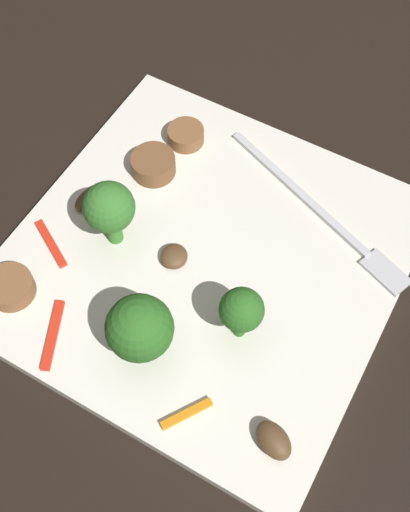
{
  "coord_description": "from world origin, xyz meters",
  "views": [
    {
      "loc": [
        0.11,
        -0.2,
        0.41
      ],
      "look_at": [
        0.0,
        0.0,
        0.01
      ],
      "focal_mm": 44.62,
      "sensor_mm": 36.0,
      "label": 1
    }
  ],
  "objects_px": {
    "broccoli_floret_1": "(109,209)",
    "sausage_slice_2": "(186,135)",
    "mushroom_2": "(90,198)",
    "plate": "(205,260)",
    "mushroom_1": "(174,256)",
    "broccoli_floret_0": "(241,311)",
    "sausage_slice_0": "(153,165)",
    "sausage_slice_1": "(10,287)",
    "pepper_strip_0": "(53,335)",
    "pepper_strip_2": "(187,414)",
    "fork": "(327,219)",
    "mushroom_0": "(274,440)",
    "broccoli_floret_2": "(146,332)",
    "pepper_strip_1": "(51,243)"
  },
  "relations": [
    {
      "from": "sausage_slice_0",
      "to": "sausage_slice_2",
      "type": "relative_size",
      "value": 1.17
    },
    {
      "from": "sausage_slice_0",
      "to": "pepper_strip_2",
      "type": "distance_m",
      "value": 0.19
    },
    {
      "from": "mushroom_0",
      "to": "broccoli_floret_0",
      "type": "bearing_deg",
      "value": 133.69
    },
    {
      "from": "mushroom_0",
      "to": "sausage_slice_2",
      "type": "bearing_deg",
      "value": 132.91
    },
    {
      "from": "sausage_slice_1",
      "to": "mushroom_0",
      "type": "relative_size",
      "value": 1.25
    },
    {
      "from": "mushroom_1",
      "to": "sausage_slice_2",
      "type": "bearing_deg",
      "value": 116.18
    },
    {
      "from": "sausage_slice_0",
      "to": "mushroom_1",
      "type": "relative_size",
      "value": 1.65
    },
    {
      "from": "fork",
      "to": "sausage_slice_0",
      "type": "xyz_separation_m",
      "value": [
        -0.14,
        -0.02,
        0.01
      ]
    },
    {
      "from": "plate",
      "to": "sausage_slice_0",
      "type": "xyz_separation_m",
      "value": [
        -0.07,
        0.05,
        0.01
      ]
    },
    {
      "from": "sausage_slice_0",
      "to": "sausage_slice_1",
      "type": "bearing_deg",
      "value": -102.16
    },
    {
      "from": "broccoli_floret_0",
      "to": "pepper_strip_2",
      "type": "height_order",
      "value": "broccoli_floret_0"
    },
    {
      "from": "broccoli_floret_1",
      "to": "mushroom_2",
      "type": "height_order",
      "value": "broccoli_floret_1"
    },
    {
      "from": "plate",
      "to": "pepper_strip_2",
      "type": "height_order",
      "value": "pepper_strip_2"
    },
    {
      "from": "sausage_slice_2",
      "to": "mushroom_0",
      "type": "bearing_deg",
      "value": -47.09
    },
    {
      "from": "plate",
      "to": "mushroom_0",
      "type": "height_order",
      "value": "mushroom_0"
    },
    {
      "from": "broccoli_floret_0",
      "to": "broccoli_floret_2",
      "type": "bearing_deg",
      "value": -136.5
    },
    {
      "from": "broccoli_floret_1",
      "to": "sausage_slice_0",
      "type": "height_order",
      "value": "broccoli_floret_1"
    },
    {
      "from": "fork",
      "to": "pepper_strip_0",
      "type": "height_order",
      "value": "same"
    },
    {
      "from": "fork",
      "to": "mushroom_2",
      "type": "distance_m",
      "value": 0.18
    },
    {
      "from": "mushroom_0",
      "to": "mushroom_2",
      "type": "relative_size",
      "value": 0.86
    },
    {
      "from": "fork",
      "to": "pepper_strip_2",
      "type": "xyz_separation_m",
      "value": [
        -0.02,
        -0.18,
        0.0
      ]
    },
    {
      "from": "broccoli_floret_0",
      "to": "pepper_strip_0",
      "type": "distance_m",
      "value": 0.13
    },
    {
      "from": "sausage_slice_1",
      "to": "broccoli_floret_1",
      "type": "bearing_deg",
      "value": 62.29
    },
    {
      "from": "mushroom_1",
      "to": "broccoli_floret_2",
      "type": "bearing_deg",
      "value": -72.02
    },
    {
      "from": "broccoli_floret_1",
      "to": "pepper_strip_0",
      "type": "bearing_deg",
      "value": -85.73
    },
    {
      "from": "sausage_slice_2",
      "to": "mushroom_0",
      "type": "xyz_separation_m",
      "value": [
        0.17,
        -0.18,
        0.0
      ]
    },
    {
      "from": "plate",
      "to": "broccoli_floret_0",
      "type": "relative_size",
      "value": 5.47
    },
    {
      "from": "pepper_strip_0",
      "to": "broccoli_floret_2",
      "type": "bearing_deg",
      "value": 19.71
    },
    {
      "from": "pepper_strip_2",
      "to": "mushroom_2",
      "type": "bearing_deg",
      "value": 144.19
    },
    {
      "from": "mushroom_1",
      "to": "pepper_strip_0",
      "type": "bearing_deg",
      "value": -114.04
    },
    {
      "from": "sausage_slice_2",
      "to": "broccoli_floret_0",
      "type": "bearing_deg",
      "value": -47.44
    },
    {
      "from": "sausage_slice_1",
      "to": "sausage_slice_2",
      "type": "height_order",
      "value": "sausage_slice_1"
    },
    {
      "from": "pepper_strip_0",
      "to": "pepper_strip_2",
      "type": "relative_size",
      "value": 1.42
    },
    {
      "from": "pepper_strip_2",
      "to": "fork",
      "type": "bearing_deg",
      "value": 84.66
    },
    {
      "from": "mushroom_1",
      "to": "pepper_strip_2",
      "type": "relative_size",
      "value": 0.59
    },
    {
      "from": "plate",
      "to": "broccoli_floret_2",
      "type": "bearing_deg",
      "value": -86.76
    },
    {
      "from": "broccoli_floret_0",
      "to": "mushroom_2",
      "type": "xyz_separation_m",
      "value": [
        -0.15,
        0.04,
        -0.03
      ]
    },
    {
      "from": "pepper_strip_0",
      "to": "broccoli_floret_1",
      "type": "bearing_deg",
      "value": 94.27
    },
    {
      "from": "sausage_slice_1",
      "to": "mushroom_1",
      "type": "height_order",
      "value": "sausage_slice_1"
    },
    {
      "from": "broccoli_floret_1",
      "to": "mushroom_2",
      "type": "xyz_separation_m",
      "value": [
        -0.03,
        0.02,
        -0.03
      ]
    },
    {
      "from": "sausage_slice_1",
      "to": "pepper_strip_1",
      "type": "xyz_separation_m",
      "value": [
        0.0,
        0.04,
        -0.01
      ]
    },
    {
      "from": "mushroom_2",
      "to": "pepper_strip_0",
      "type": "xyz_separation_m",
      "value": [
        0.04,
        -0.1,
        -0.0
      ]
    },
    {
      "from": "plate",
      "to": "broccoli_floret_0",
      "type": "distance_m",
      "value": 0.07
    },
    {
      "from": "plate",
      "to": "mushroom_1",
      "type": "relative_size",
      "value": 12.83
    },
    {
      "from": "plate",
      "to": "broccoli_floret_0",
      "type": "xyz_separation_m",
      "value": [
        0.05,
        -0.04,
        0.04
      ]
    },
    {
      "from": "sausage_slice_0",
      "to": "broccoli_floret_2",
      "type": "bearing_deg",
      "value": -59.12
    },
    {
      "from": "plate",
      "to": "mushroom_0",
      "type": "xyz_separation_m",
      "value": [
        0.1,
        -0.1,
        0.01
      ]
    },
    {
      "from": "broccoli_floret_2",
      "to": "mushroom_0",
      "type": "distance_m",
      "value": 0.1
    },
    {
      "from": "plate",
      "to": "pepper_strip_2",
      "type": "distance_m",
      "value": 0.12
    },
    {
      "from": "broccoli_floret_1",
      "to": "sausage_slice_2",
      "type": "bearing_deg",
      "value": 91.2
    }
  ]
}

